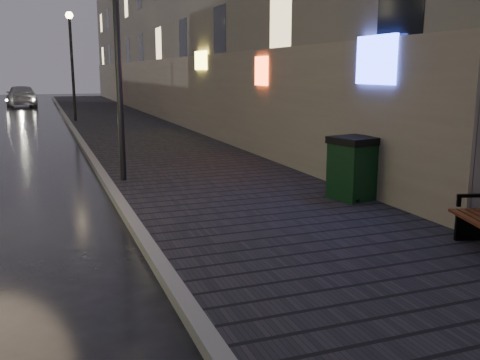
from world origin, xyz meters
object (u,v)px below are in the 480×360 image
object	(u,v)px
lamp_near	(117,29)
car_far	(21,96)
trash_bin	(353,167)
lamp_far	(71,53)

from	to	relation	value
lamp_near	car_far	bearing A→B (deg)	95.24
lamp_near	trash_bin	bearing A→B (deg)	-40.88
trash_bin	car_far	xyz separation A→B (m)	(-6.78, 34.45, 0.05)
trash_bin	car_far	size ratio (longest dim) A/B	0.25
lamp_near	car_far	distance (m)	31.29
lamp_near	trash_bin	size ratio (longest dim) A/B	4.36
lamp_far	lamp_near	bearing A→B (deg)	-90.00
lamp_near	trash_bin	distance (m)	5.86
lamp_far	car_far	size ratio (longest dim) A/B	1.10
lamp_far	trash_bin	world-z (taller)	lamp_far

